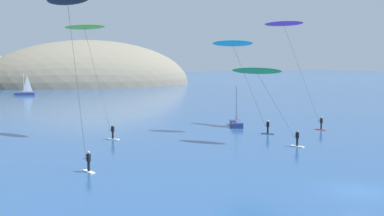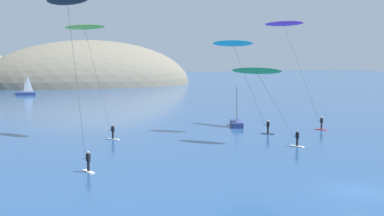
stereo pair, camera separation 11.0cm
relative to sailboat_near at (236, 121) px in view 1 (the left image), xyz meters
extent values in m
plane|color=navy|center=(-11.90, -31.11, -0.64)|extent=(600.00, 600.00, 0.00)
ellipsoid|color=#6B6656|center=(16.60, 111.77, -0.64)|extent=(75.29, 43.05, 31.91)
cube|color=navy|center=(-0.15, -0.26, -0.29)|extent=(3.61, 4.86, 0.70)
cone|color=navy|center=(1.04, 1.82, -0.29)|extent=(1.65, 2.20, 0.67)
cylinder|color=#B2B2B7|center=(0.00, 0.00, 2.56)|extent=(0.12, 0.12, 5.00)
pyramid|color=white|center=(-0.45, -0.78, 2.38)|extent=(0.97, 1.60, 4.25)
cylinder|color=#A5A5AD|center=(-0.45, -0.78, 0.31)|extent=(0.97, 1.60, 0.08)
cube|color=navy|center=(-13.19, 73.92, -0.29)|extent=(4.98, 3.08, 0.70)
cone|color=navy|center=(-15.42, 74.81, -0.29)|extent=(2.25, 1.42, 0.67)
cylinder|color=#B2B2B7|center=(-13.47, 74.04, 2.56)|extent=(0.12, 0.12, 5.00)
pyramid|color=white|center=(-12.63, 73.70, 2.38)|extent=(1.70, 0.74, 4.25)
cylinder|color=#A5A5AD|center=(-12.63, 73.70, 0.31)|extent=(1.70, 0.74, 0.08)
cube|color=silver|center=(-18.59, -2.26, -0.60)|extent=(1.25, 1.42, 0.08)
cylinder|color=black|center=(-18.59, -2.26, -0.16)|extent=(0.22, 0.22, 0.80)
cube|color=black|center=(-18.59, -2.26, 0.54)|extent=(0.33, 0.39, 0.60)
sphere|color=#9E7051|center=(-18.59, -2.26, 0.96)|extent=(0.22, 0.22, 0.22)
cylinder|color=black|center=(-18.75, -1.95, 0.42)|extent=(0.51, 0.28, 0.04)
ellipsoid|color=#8CD12D|center=(-20.47, 1.44, 12.07)|extent=(4.26, 6.32, 0.61)
cylinder|color=#722DD1|center=(-20.47, 1.44, 12.12)|extent=(2.83, 5.39, 0.16)
cylinder|color=#333338|center=(-19.61, -0.25, 6.19)|extent=(1.75, 3.42, 11.56)
cube|color=red|center=(7.41, -8.45, -0.60)|extent=(0.73, 1.55, 0.08)
cylinder|color=black|center=(7.41, -8.45, -0.16)|extent=(0.22, 0.22, 0.80)
cube|color=black|center=(7.41, -8.45, 0.54)|extent=(0.31, 0.39, 0.60)
sphere|color=tan|center=(7.41, -8.45, 0.96)|extent=(0.22, 0.22, 0.22)
cylinder|color=black|center=(7.28, -8.12, 0.42)|extent=(0.53, 0.23, 0.04)
ellipsoid|color=purple|center=(5.42, -3.06, 13.14)|extent=(3.08, 5.84, 0.74)
cylinder|color=#7ACC42|center=(5.42, -3.06, 13.19)|extent=(2.06, 5.23, 0.16)
cylinder|color=#333338|center=(6.35, -5.59, 6.73)|extent=(1.90, 5.09, 12.63)
cube|color=#2D2D33|center=(-0.86, -7.83, -0.60)|extent=(1.34, 1.34, 0.08)
cylinder|color=black|center=(-0.86, -7.83, -0.16)|extent=(0.22, 0.22, 0.80)
cube|color=black|center=(-0.86, -7.83, 0.54)|extent=(0.38, 0.39, 0.60)
sphere|color=beige|center=(-0.86, -7.83, 0.96)|extent=(0.22, 0.22, 0.22)
cylinder|color=black|center=(-1.10, -7.57, 0.42)|extent=(0.44, 0.40, 0.04)
ellipsoid|color=#23B2C6|center=(-3.86, -4.50, 10.32)|extent=(4.54, 4.80, 0.87)
cylinder|color=#DB4C38|center=(-3.86, -4.50, 10.37)|extent=(3.30, 3.65, 0.16)
cylinder|color=#333338|center=(-2.48, -6.04, 5.32)|extent=(2.79, 3.10, 9.81)
cube|color=silver|center=(-3.72, -16.12, -0.60)|extent=(0.82, 1.55, 0.08)
cylinder|color=black|center=(-3.72, -16.12, -0.16)|extent=(0.22, 0.22, 0.80)
cube|color=black|center=(-3.72, -16.12, 0.54)|extent=(0.35, 0.39, 0.60)
sphere|color=#9E7051|center=(-3.72, -16.12, 0.96)|extent=(0.22, 0.22, 0.22)
cylinder|color=black|center=(-3.91, -15.82, 0.42)|extent=(0.48, 0.33, 0.04)
ellipsoid|color=green|center=(-6.17, -12.31, 7.15)|extent=(4.24, 5.46, 0.88)
cylinder|color=#D660B7|center=(-6.17, -12.31, 7.20)|extent=(2.99, 4.52, 0.16)
cylinder|color=#333338|center=(-5.04, -14.06, 3.74)|extent=(2.30, 3.55, 6.65)
cube|color=silver|center=(-25.97, -16.31, -0.60)|extent=(0.60, 1.54, 0.08)
cylinder|color=black|center=(-25.97, -16.31, -0.16)|extent=(0.22, 0.22, 0.80)
cube|color=black|center=(-25.97, -16.31, 0.54)|extent=(0.30, 0.39, 0.60)
sphere|color=tan|center=(-25.97, -16.31, 0.96)|extent=(0.22, 0.22, 0.22)
cylinder|color=black|center=(-26.09, -15.97, 0.42)|extent=(0.53, 0.22, 0.04)
cylinder|color=#333338|center=(-26.41, -15.03, 6.75)|extent=(0.67, 1.91, 12.66)
camera|label=1|loc=(-37.80, -53.09, 8.28)|focal=45.00mm
camera|label=2|loc=(-37.70, -53.14, 8.28)|focal=45.00mm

